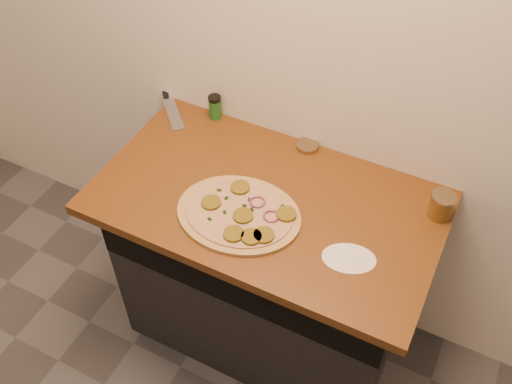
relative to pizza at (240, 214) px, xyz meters
The scene contains 8 objects.
cabinet 0.51m from the pizza, 73.45° to the left, with size 1.10×0.60×0.86m, color black.
countertop 0.13m from the pizza, 69.62° to the left, with size 1.20×0.70×0.04m, color brown.
pizza is the anchor object (origin of this frame).
chefs_knife 0.72m from the pizza, 142.62° to the left, with size 0.28×0.28×0.02m.
mason_jar_lid 0.42m from the pizza, 80.86° to the left, with size 0.09×0.09×0.02m, color #917A54.
salsa_jar 0.67m from the pizza, 27.18° to the left, with size 0.08×0.08×0.09m.
spice_shaker 0.54m from the pizza, 128.29° to the left, with size 0.05×0.05×0.10m.
flour_spill 0.39m from the pizza, ahead, with size 0.17×0.17×0.00m, color silver.
Camera 1 is at (0.57, 0.20, 2.34)m, focal length 40.00 mm.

